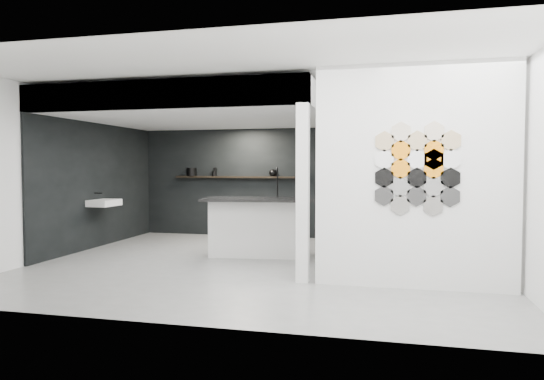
{
  "coord_description": "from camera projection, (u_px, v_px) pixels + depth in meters",
  "views": [
    {
      "loc": [
        1.88,
        -7.27,
        1.52
      ],
      "look_at": [
        0.1,
        0.3,
        1.15
      ],
      "focal_mm": 32.0,
      "sensor_mm": 36.0,
      "label": 1
    }
  ],
  "objects": [
    {
      "name": "floor",
      "position": [
        261.0,
        265.0,
        7.57
      ],
      "size": [
        7.0,
        6.0,
        0.01
      ],
      "primitive_type": "cube",
      "color": "slate"
    },
    {
      "name": "partition_panel",
      "position": [
        414.0,
        177.0,
        6.02
      ],
      "size": [
        2.45,
        0.15,
        2.8
      ],
      "primitive_type": "cube",
      "color": "silver",
      "rests_on": "floor"
    },
    {
      "name": "bay_clad_back",
      "position": [
        238.0,
        183.0,
        10.7
      ],
      "size": [
        4.4,
        0.04,
        2.35
      ],
      "primitive_type": "cube",
      "color": "black",
      "rests_on": "floor"
    },
    {
      "name": "bay_clad_left",
      "position": [
        99.0,
        185.0,
        9.28
      ],
      "size": [
        0.04,
        4.0,
        2.35
      ],
      "primitive_type": "cube",
      "color": "black",
      "rests_on": "floor"
    },
    {
      "name": "bulkhead",
      "position": [
        205.0,
        110.0,
        8.71
      ],
      "size": [
        4.4,
        4.0,
        0.4
      ],
      "primitive_type": "cube",
      "color": "silver",
      "rests_on": "corner_column"
    },
    {
      "name": "corner_column",
      "position": [
        303.0,
        193.0,
        6.35
      ],
      "size": [
        0.16,
        0.16,
        2.35
      ],
      "primitive_type": "cube",
      "color": "silver",
      "rests_on": "floor"
    },
    {
      "name": "fascia_beam",
      "position": [
        156.0,
        94.0,
        6.85
      ],
      "size": [
        4.4,
        0.16,
        0.4
      ],
      "primitive_type": "cube",
      "color": "silver",
      "rests_on": "corner_column"
    },
    {
      "name": "wall_basin",
      "position": [
        104.0,
        203.0,
        9.04
      ],
      "size": [
        0.4,
        0.6,
        0.12
      ],
      "primitive_type": "cube",
      "color": "silver",
      "rests_on": "bay_clad_left"
    },
    {
      "name": "display_shelf",
      "position": [
        241.0,
        177.0,
        10.57
      ],
      "size": [
        3.0,
        0.15,
        0.04
      ],
      "primitive_type": "cube",
      "color": "black",
      "rests_on": "bay_clad_back"
    },
    {
      "name": "kitchen_island",
      "position": [
        260.0,
        226.0,
        8.26
      ],
      "size": [
        1.98,
        1.06,
        1.52
      ],
      "rotation": [
        0.0,
        0.0,
        0.13
      ],
      "color": "silver",
      "rests_on": "floor"
    },
    {
      "name": "stockpot",
      "position": [
        192.0,
        172.0,
        10.82
      ],
      "size": [
        0.25,
        0.25,
        0.18
      ],
      "primitive_type": "cylinder",
      "rotation": [
        0.0,
        0.0,
        0.17
      ],
      "color": "black",
      "rests_on": "display_shelf"
    },
    {
      "name": "kettle",
      "position": [
        273.0,
        173.0,
        10.4
      ],
      "size": [
        0.23,
        0.23,
        0.15
      ],
      "primitive_type": "ellipsoid",
      "rotation": [
        0.0,
        0.0,
        0.35
      ],
      "color": "black",
      "rests_on": "display_shelf"
    },
    {
      "name": "glass_bowl",
      "position": [
        302.0,
        174.0,
        10.25
      ],
      "size": [
        0.17,
        0.17,
        0.11
      ],
      "primitive_type": "cylinder",
      "rotation": [
        0.0,
        0.0,
        -0.12
      ],
      "color": "gray",
      "rests_on": "display_shelf"
    },
    {
      "name": "glass_vase",
      "position": [
        302.0,
        173.0,
        10.25
      ],
      "size": [
        0.13,
        0.13,
        0.16
      ],
      "primitive_type": "cylinder",
      "rotation": [
        0.0,
        0.0,
        0.15
      ],
      "color": "gray",
      "rests_on": "display_shelf"
    },
    {
      "name": "bottle_dark",
      "position": [
        215.0,
        172.0,
        10.7
      ],
      "size": [
        0.09,
        0.09,
        0.18
      ],
      "primitive_type": "cylinder",
      "rotation": [
        0.0,
        0.0,
        0.37
      ],
      "color": "black",
      "rests_on": "display_shelf"
    },
    {
      "name": "utensil_cup",
      "position": [
        214.0,
        174.0,
        10.7
      ],
      "size": [
        0.11,
        0.11,
        0.11
      ],
      "primitive_type": "cylinder",
      "rotation": [
        0.0,
        0.0,
        -0.43
      ],
      "color": "black",
      "rests_on": "display_shelf"
    },
    {
      "name": "hex_tile_cluster",
      "position": [
        418.0,
        168.0,
        5.92
      ],
      "size": [
        1.04,
        0.02,
        1.16
      ],
      "color": "#2D2D2D",
      "rests_on": "partition_panel"
    }
  ]
}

